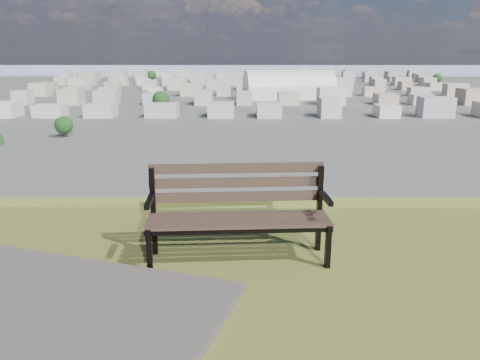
{
  "coord_description": "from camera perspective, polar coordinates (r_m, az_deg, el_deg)",
  "views": [
    {
      "loc": [
        -0.98,
        -2.02,
        27.04
      ],
      "look_at": [
        -1.03,
        4.33,
        25.3
      ],
      "focal_mm": 35.0,
      "sensor_mm": 36.0,
      "label": 1
    }
  ],
  "objects": [
    {
      "name": "arena",
      "position": [
        286.93,
        5.95,
        10.88
      ],
      "size": [
        55.61,
        30.84,
        22.21
      ],
      "rotation": [
        0.0,
        0.0,
        0.17
      ],
      "color": "silver",
      "rests_on": "ground"
    },
    {
      "name": "bay_water",
      "position": [
        902.42,
        0.51,
        13.61
      ],
      "size": [
        2400.0,
        700.0,
        0.12
      ],
      "primitive_type": "cube",
      "color": "#95A8BE",
      "rests_on": "ground"
    },
    {
      "name": "far_hills",
      "position": [
        1406.22,
        -2.08,
        15.25
      ],
      "size": [
        2050.0,
        340.0,
        60.0
      ],
      "color": "#9099B3",
      "rests_on": "ground"
    },
    {
      "name": "city_blocks",
      "position": [
        397.16,
        0.59,
        11.92
      ],
      "size": [
        395.0,
        361.0,
        7.0
      ],
      "color": "silver",
      "rests_on": "ground"
    },
    {
      "name": "park_bench",
      "position": [
        4.7,
        -0.26,
        -3.4
      ],
      "size": [
        1.83,
        0.69,
        0.94
      ],
      "rotation": [
        0.0,
        0.0,
        0.07
      ],
      "color": "#3C2A22",
      "rests_on": "hilltop_mesa"
    },
    {
      "name": "city_trees",
      "position": [
        322.79,
        -4.16,
        11.34
      ],
      "size": [
        406.52,
        387.2,
        9.98
      ],
      "color": "#312418",
      "rests_on": "ground"
    }
  ]
}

